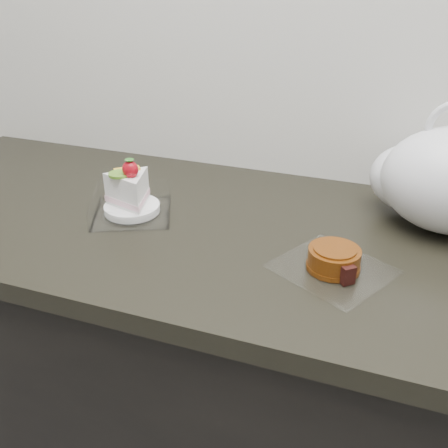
# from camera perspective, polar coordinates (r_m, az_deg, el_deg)

# --- Properties ---
(counter) EXTENTS (2.04, 0.64, 0.90)m
(counter) POSITION_cam_1_polar(r_m,az_deg,el_deg) (1.26, 8.58, -19.80)
(counter) COLOR black
(counter) RESTS_ON ground
(cake_tray) EXTENTS (0.21, 0.21, 0.13)m
(cake_tray) POSITION_cam_1_polar(r_m,az_deg,el_deg) (1.07, -10.56, 2.83)
(cake_tray) COLOR white
(cake_tray) RESTS_ON counter
(mooncake_wrap) EXTENTS (0.24, 0.24, 0.04)m
(mooncake_wrap) POSITION_cam_1_polar(r_m,az_deg,el_deg) (0.89, 12.47, -4.16)
(mooncake_wrap) COLOR white
(mooncake_wrap) RESTS_ON counter
(plastic_bag) EXTENTS (0.35, 0.29, 0.26)m
(plastic_bag) POSITION_cam_1_polar(r_m,az_deg,el_deg) (1.06, 24.09, 4.68)
(plastic_bag) COLOR silver
(plastic_bag) RESTS_ON counter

